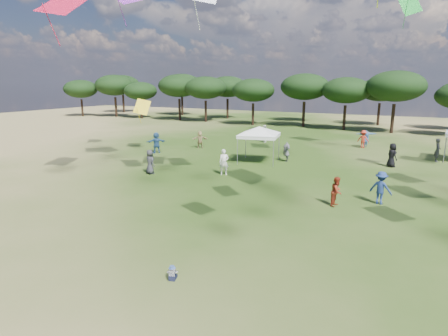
{
  "coord_description": "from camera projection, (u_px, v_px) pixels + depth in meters",
  "views": [
    {
      "loc": [
        6.28,
        -6.43,
        6.2
      ],
      "look_at": [
        -0.23,
        6.0,
        2.96
      ],
      "focal_mm": 30.0,
      "sensor_mm": 36.0,
      "label": 1
    }
  ],
  "objects": [
    {
      "name": "ground",
      "position": [
        126.0,
        325.0,
        9.79
      ],
      "size": [
        140.0,
        140.0,
        0.0
      ],
      "primitive_type": "plane",
      "color": "#2F4A16",
      "rests_on": "ground"
    },
    {
      "name": "tree_line",
      "position": [
        390.0,
        88.0,
        48.41
      ],
      "size": [
        108.78,
        17.63,
        7.77
      ],
      "color": "black",
      "rests_on": "ground"
    },
    {
      "name": "tent_left",
      "position": [
        259.0,
        128.0,
        29.01
      ],
      "size": [
        5.83,
        5.83,
        3.13
      ],
      "rotation": [
        0.0,
        0.0,
        0.19
      ],
      "color": "gray",
      "rests_on": "ground"
    },
    {
      "name": "toddler",
      "position": [
        172.0,
        273.0,
        11.97
      ],
      "size": [
        0.36,
        0.39,
        0.49
      ],
      "rotation": [
        0.0,
        0.0,
        0.33
      ],
      "color": "black",
      "rests_on": "ground"
    },
    {
      "name": "festival_crowd",
      "position": [
        305.0,
        150.0,
        30.14
      ],
      "size": [
        28.37,
        20.57,
        1.87
      ],
      "color": "#49484D",
      "rests_on": "ground"
    }
  ]
}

